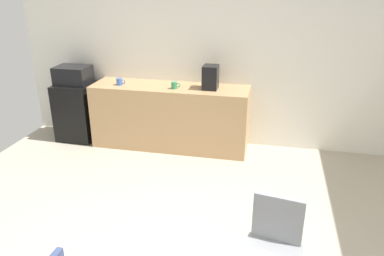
# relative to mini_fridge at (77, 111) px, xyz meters

# --- Properties ---
(wall_back) EXTENTS (6.00, 0.10, 2.60)m
(wall_back) POSITION_rel_mini_fridge_xyz_m (2.16, 0.35, 0.87)
(wall_back) COLOR white
(wall_back) RESTS_ON ground_plane
(counter_block) EXTENTS (2.21, 0.60, 0.90)m
(counter_block) POSITION_rel_mini_fridge_xyz_m (1.45, 0.00, 0.02)
(counter_block) COLOR tan
(counter_block) RESTS_ON ground_plane
(mini_fridge) EXTENTS (0.54, 0.54, 0.85)m
(mini_fridge) POSITION_rel_mini_fridge_xyz_m (0.00, 0.00, 0.00)
(mini_fridge) COLOR black
(mini_fridge) RESTS_ON ground_plane
(microwave) EXTENTS (0.48, 0.38, 0.26)m
(microwave) POSITION_rel_mini_fridge_xyz_m (0.00, 0.00, 0.56)
(microwave) COLOR black
(microwave) RESTS_ON mini_fridge
(chair_gray) EXTENTS (0.49, 0.49, 0.83)m
(chair_gray) POSITION_rel_mini_fridge_xyz_m (2.95, -2.55, 0.10)
(chair_gray) COLOR silver
(chair_gray) RESTS_ON ground_plane
(mug_white) EXTENTS (0.13, 0.08, 0.09)m
(mug_white) POSITION_rel_mini_fridge_xyz_m (1.55, -0.10, 0.52)
(mug_white) COLOR #338C59
(mug_white) RESTS_ON counter_block
(mug_green) EXTENTS (0.13, 0.08, 0.09)m
(mug_green) POSITION_rel_mini_fridge_xyz_m (0.75, -0.08, 0.52)
(mug_green) COLOR #3F66BF
(mug_green) RESTS_ON counter_block
(coffee_maker) EXTENTS (0.20, 0.24, 0.32)m
(coffee_maker) POSITION_rel_mini_fridge_xyz_m (2.03, 0.00, 0.63)
(coffee_maker) COLOR black
(coffee_maker) RESTS_ON counter_block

